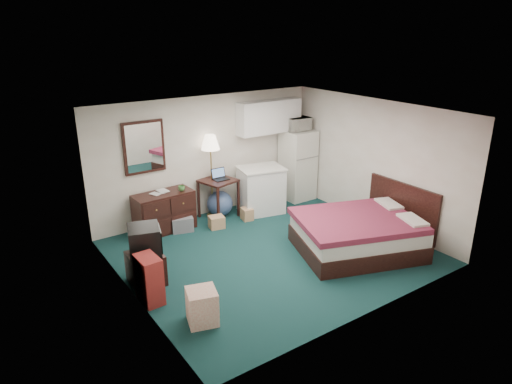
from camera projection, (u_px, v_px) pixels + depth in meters
floor at (271, 252)px, 8.12m from camera, size 5.00×4.50×0.01m
ceiling at (273, 112)px, 7.26m from camera, size 5.00×4.50×0.01m
walls at (272, 186)px, 7.69m from camera, size 5.01×4.51×2.50m
mirror at (144, 147)px, 8.55m from camera, size 0.80×0.06×1.00m
upper_cabinets at (269, 117)px, 9.83m from camera, size 1.50×0.35×0.70m
headboard at (402, 208)px, 8.60m from camera, size 0.06×1.56×1.00m
dresser at (164, 212)px, 8.87m from camera, size 1.16×0.57×0.78m
floor_lamp at (212, 176)px, 9.40m from camera, size 0.45×0.45×1.74m
desk at (219, 198)px, 9.50m from camera, size 0.78×0.78×0.82m
exercise_ball at (220, 204)px, 9.59m from camera, size 0.54×0.54×0.54m
kitchen_counter at (261, 191)px, 9.74m from camera, size 1.00×0.84×0.96m
fridge at (298, 165)px, 10.44m from camera, size 0.66×0.66×1.60m
bed at (357, 234)px, 8.05m from camera, size 2.44×2.17×0.65m
tv_stand at (146, 268)px, 7.08m from camera, size 0.52×0.56×0.50m
suitcase at (149, 280)px, 6.55m from camera, size 0.29×0.45×0.72m
retail_box at (202, 306)px, 6.13m from camera, size 0.48×0.48×0.49m
file_bin at (182, 224)px, 8.93m from camera, size 0.48×0.41×0.29m
cardboard_box_a at (217, 222)px, 9.06m from camera, size 0.33×0.30×0.24m
cardboard_box_b at (247, 214)px, 9.45m from camera, size 0.25×0.28×0.25m
laptop at (221, 175)px, 9.33m from camera, size 0.32×0.26×0.22m
crt_tv at (144, 240)px, 6.95m from camera, size 0.61×0.64×0.44m
microwave at (298, 123)px, 10.10m from camera, size 0.54×0.32×0.36m
book_a at (152, 190)px, 8.58m from camera, size 0.14×0.07×0.20m
book_b at (158, 186)px, 8.71m from camera, size 0.19×0.04×0.25m
mug at (181, 188)px, 8.83m from camera, size 0.16×0.14×0.13m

